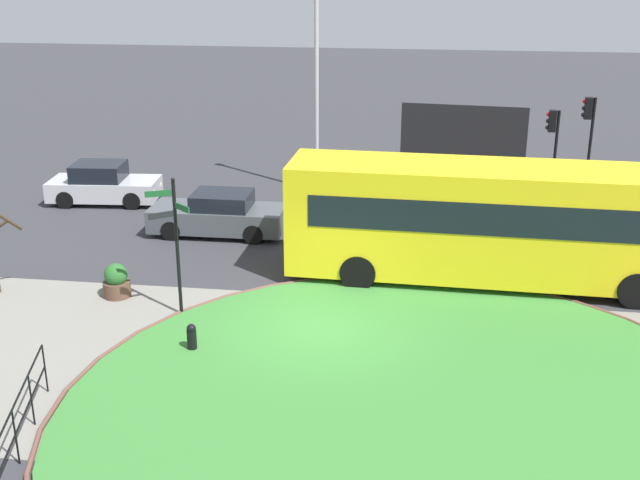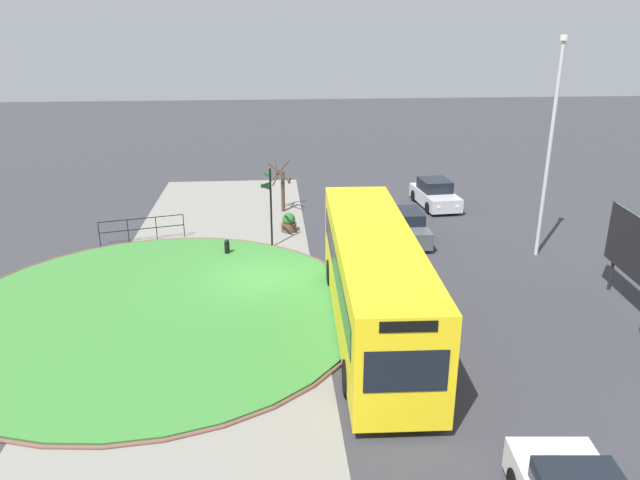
{
  "view_description": "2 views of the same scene",
  "coord_description": "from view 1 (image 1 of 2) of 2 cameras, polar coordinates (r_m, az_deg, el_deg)",
  "views": [
    {
      "loc": [
        2.43,
        -17.63,
        8.91
      ],
      "look_at": [
        -0.37,
        3.02,
        1.31
      ],
      "focal_mm": 44.89,
      "sensor_mm": 36.0,
      "label": 1
    },
    {
      "loc": [
        22.03,
        0.6,
        9.6
      ],
      "look_at": [
        0.19,
        2.4,
        1.66
      ],
      "focal_mm": 33.66,
      "sensor_mm": 36.0,
      "label": 2
    }
  ],
  "objects": [
    {
      "name": "railing_grass_edge",
      "position": [
        16.37,
        -20.42,
        -11.33
      ],
      "size": [
        0.96,
        3.72,
        1.14
      ],
      "rotation": [
        0.0,
        0.0,
        4.96
      ],
      "color": "black",
      "rests_on": "ground"
    },
    {
      "name": "ground",
      "position": [
        19.91,
        -0.1,
        -6.55
      ],
      "size": [
        120.0,
        120.0,
        0.0
      ],
      "primitive_type": "plane",
      "color": "#333338"
    },
    {
      "name": "sidewalk_paving",
      "position": [
        18.22,
        -0.93,
        -9.19
      ],
      "size": [
        32.0,
        8.17,
        0.02
      ],
      "primitive_type": "cube",
      "color": "gray",
      "rests_on": "ground"
    },
    {
      "name": "grass_island",
      "position": [
        16.57,
        6.79,
        -12.43
      ],
      "size": [
        14.62,
        14.62,
        0.1
      ],
      "primitive_type": "cylinder",
      "color": "#387A33",
      "rests_on": "ground"
    },
    {
      "name": "bollard_foreground",
      "position": [
        19.03,
        -9.13,
        -6.9
      ],
      "size": [
        0.23,
        0.23,
        0.72
      ],
      "color": "black",
      "rests_on": "ground"
    },
    {
      "name": "planter_near_signpost",
      "position": [
        22.33,
        -14.31,
        -2.91
      ],
      "size": [
        0.74,
        0.74,
        0.96
      ],
      "color": "brown",
      "rests_on": "ground"
    },
    {
      "name": "traffic_light_near",
      "position": [
        30.71,
        18.58,
        7.67
      ],
      "size": [
        0.49,
        0.27,
        3.93
      ],
      "rotation": [
        0.0,
        0.0,
        3.1
      ],
      "color": "black",
      "rests_on": "ground"
    },
    {
      "name": "bus_yellow",
      "position": [
        22.65,
        12.41,
        1.27
      ],
      "size": [
        11.57,
        2.82,
        3.37
      ],
      "rotation": [
        0.0,
        0.0,
        -0.03
      ],
      "color": "yellow",
      "rests_on": "ground"
    },
    {
      "name": "lamppost_tall",
      "position": [
        30.31,
        -0.25,
        12.42
      ],
      "size": [
        0.32,
        0.32,
        9.19
      ],
      "color": "#B7B7BC",
      "rests_on": "ground"
    },
    {
      "name": "grass_kerb_ring",
      "position": [
        16.57,
        6.79,
        -12.42
      ],
      "size": [
        14.93,
        14.93,
        0.11
      ],
      "primitive_type": "torus",
      "color": "brown",
      "rests_on": "ground"
    },
    {
      "name": "billboard_left",
      "position": [
        31.55,
        10.17,
        7.43
      ],
      "size": [
        4.79,
        0.61,
        3.33
      ],
      "rotation": [
        0.0,
        0.0,
        -0.1
      ],
      "color": "black",
      "rests_on": "ground"
    },
    {
      "name": "car_trailing",
      "position": [
        30.79,
        -15.19,
        3.83
      ],
      "size": [
        4.1,
        2.04,
        1.5
      ],
      "rotation": [
        0.0,
        0.0,
        0.08
      ],
      "color": "#B7B7BC",
      "rests_on": "ground"
    },
    {
      "name": "car_near_lane",
      "position": [
        26.57,
        -7.25,
        1.79
      ],
      "size": [
        4.42,
        1.78,
        1.43
      ],
      "rotation": [
        0.0,
        0.0,
        3.14
      ],
      "color": "#474C51",
      "rests_on": "ground"
    },
    {
      "name": "traffic_light_far",
      "position": [
        30.33,
        16.26,
        7.16
      ],
      "size": [
        0.49,
        0.27,
        3.48
      ],
      "rotation": [
        0.0,
        0.0,
        3.1
      ],
      "color": "black",
      "rests_on": "ground"
    },
    {
      "name": "signpost_directional",
      "position": [
        20.28,
        -10.32,
        0.2
      ],
      "size": [
        1.15,
        0.47,
        3.66
      ],
      "color": "black",
      "rests_on": "ground"
    }
  ]
}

